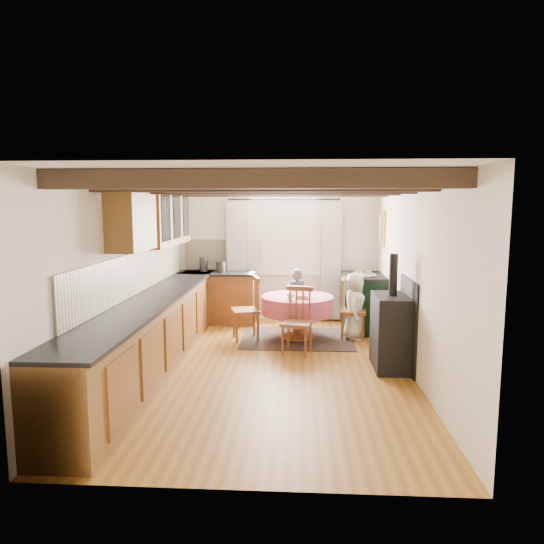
# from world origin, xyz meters

# --- Properties ---
(floor) EXTENTS (3.60, 5.50, 0.00)m
(floor) POSITION_xyz_m (0.00, 0.00, 0.00)
(floor) COLOR #9F6B21
(floor) RESTS_ON ground
(ceiling) EXTENTS (3.60, 5.50, 0.00)m
(ceiling) POSITION_xyz_m (0.00, 0.00, 2.40)
(ceiling) COLOR white
(ceiling) RESTS_ON ground
(wall_back) EXTENTS (3.60, 0.00, 2.40)m
(wall_back) POSITION_xyz_m (0.00, 2.75, 1.20)
(wall_back) COLOR silver
(wall_back) RESTS_ON ground
(wall_front) EXTENTS (3.60, 0.00, 2.40)m
(wall_front) POSITION_xyz_m (0.00, -2.75, 1.20)
(wall_front) COLOR silver
(wall_front) RESTS_ON ground
(wall_left) EXTENTS (0.00, 5.50, 2.40)m
(wall_left) POSITION_xyz_m (-1.80, 0.00, 1.20)
(wall_left) COLOR silver
(wall_left) RESTS_ON ground
(wall_right) EXTENTS (0.00, 5.50, 2.40)m
(wall_right) POSITION_xyz_m (1.80, 0.00, 1.20)
(wall_right) COLOR silver
(wall_right) RESTS_ON ground
(beam_a) EXTENTS (3.60, 0.16, 0.16)m
(beam_a) POSITION_xyz_m (0.00, -2.00, 2.31)
(beam_a) COLOR #38261A
(beam_a) RESTS_ON ceiling
(beam_b) EXTENTS (3.60, 0.16, 0.16)m
(beam_b) POSITION_xyz_m (0.00, -1.00, 2.31)
(beam_b) COLOR #38261A
(beam_b) RESTS_ON ceiling
(beam_c) EXTENTS (3.60, 0.16, 0.16)m
(beam_c) POSITION_xyz_m (0.00, 0.00, 2.31)
(beam_c) COLOR #38261A
(beam_c) RESTS_ON ceiling
(beam_d) EXTENTS (3.60, 0.16, 0.16)m
(beam_d) POSITION_xyz_m (0.00, 1.00, 2.31)
(beam_d) COLOR #38261A
(beam_d) RESTS_ON ceiling
(beam_e) EXTENTS (3.60, 0.16, 0.16)m
(beam_e) POSITION_xyz_m (0.00, 2.00, 2.31)
(beam_e) COLOR #38261A
(beam_e) RESTS_ON ceiling
(splash_left) EXTENTS (0.02, 4.50, 0.55)m
(splash_left) POSITION_xyz_m (-1.78, 0.30, 1.20)
(splash_left) COLOR beige
(splash_left) RESTS_ON wall_left
(splash_back) EXTENTS (1.40, 0.02, 0.55)m
(splash_back) POSITION_xyz_m (-1.00, 2.73, 1.20)
(splash_back) COLOR beige
(splash_back) RESTS_ON wall_back
(base_cabinet_left) EXTENTS (0.60, 5.30, 0.88)m
(base_cabinet_left) POSITION_xyz_m (-1.50, 0.00, 0.44)
(base_cabinet_left) COLOR brown
(base_cabinet_left) RESTS_ON floor
(base_cabinet_back) EXTENTS (1.30, 0.60, 0.88)m
(base_cabinet_back) POSITION_xyz_m (-1.05, 2.45, 0.44)
(base_cabinet_back) COLOR brown
(base_cabinet_back) RESTS_ON floor
(worktop_left) EXTENTS (0.64, 5.30, 0.04)m
(worktop_left) POSITION_xyz_m (-1.48, 0.00, 0.90)
(worktop_left) COLOR black
(worktop_left) RESTS_ON base_cabinet_left
(worktop_back) EXTENTS (1.30, 0.64, 0.04)m
(worktop_back) POSITION_xyz_m (-1.05, 2.43, 0.90)
(worktop_back) COLOR black
(worktop_back) RESTS_ON base_cabinet_back
(wall_cabinet_glass) EXTENTS (0.34, 1.80, 0.90)m
(wall_cabinet_glass) POSITION_xyz_m (-1.63, 1.20, 1.95)
(wall_cabinet_glass) COLOR brown
(wall_cabinet_glass) RESTS_ON wall_left
(wall_cabinet_solid) EXTENTS (0.34, 0.90, 0.70)m
(wall_cabinet_solid) POSITION_xyz_m (-1.63, -0.30, 1.90)
(wall_cabinet_solid) COLOR brown
(wall_cabinet_solid) RESTS_ON wall_left
(window_frame) EXTENTS (1.34, 0.03, 1.54)m
(window_frame) POSITION_xyz_m (0.10, 2.73, 1.60)
(window_frame) COLOR white
(window_frame) RESTS_ON wall_back
(window_pane) EXTENTS (1.20, 0.01, 1.40)m
(window_pane) POSITION_xyz_m (0.10, 2.74, 1.60)
(window_pane) COLOR white
(window_pane) RESTS_ON wall_back
(curtain_left) EXTENTS (0.35, 0.10, 2.10)m
(curtain_left) POSITION_xyz_m (-0.75, 2.65, 1.10)
(curtain_left) COLOR #B2C0AB
(curtain_left) RESTS_ON wall_back
(curtain_right) EXTENTS (0.35, 0.10, 2.10)m
(curtain_right) POSITION_xyz_m (0.95, 2.65, 1.10)
(curtain_right) COLOR #B2C0AB
(curtain_right) RESTS_ON wall_back
(curtain_rod) EXTENTS (2.00, 0.03, 0.03)m
(curtain_rod) POSITION_xyz_m (0.10, 2.65, 2.20)
(curtain_rod) COLOR black
(curtain_rod) RESTS_ON wall_back
(wall_picture) EXTENTS (0.04, 0.50, 0.60)m
(wall_picture) POSITION_xyz_m (1.77, 2.30, 1.70)
(wall_picture) COLOR gold
(wall_picture) RESTS_ON wall_right
(wall_plate) EXTENTS (0.30, 0.02, 0.30)m
(wall_plate) POSITION_xyz_m (1.05, 2.72, 1.70)
(wall_plate) COLOR silver
(wall_plate) RESTS_ON wall_back
(rug) EXTENTS (1.74, 1.36, 0.01)m
(rug) POSITION_xyz_m (0.36, 1.44, 0.01)
(rug) COLOR black
(rug) RESTS_ON floor
(dining_table) EXTENTS (1.13, 1.13, 0.68)m
(dining_table) POSITION_xyz_m (0.36, 1.44, 0.34)
(dining_table) COLOR #C76967
(dining_table) RESTS_ON floor
(chair_near) EXTENTS (0.50, 0.51, 0.95)m
(chair_near) POSITION_xyz_m (0.36, 0.65, 0.48)
(chair_near) COLOR #96592F
(chair_near) RESTS_ON floor
(chair_left) EXTENTS (0.54, 0.53, 1.00)m
(chair_left) POSITION_xyz_m (-0.45, 1.34, 0.50)
(chair_left) COLOR #96592F
(chair_left) RESTS_ON floor
(chair_right) EXTENTS (0.48, 0.46, 0.96)m
(chair_right) POSITION_xyz_m (1.24, 1.50, 0.48)
(chair_right) COLOR #96592F
(chair_right) RESTS_ON floor
(aga_range) EXTENTS (0.68, 1.04, 0.96)m
(aga_range) POSITION_xyz_m (1.47, 2.08, 0.48)
(aga_range) COLOR black
(aga_range) RESTS_ON floor
(cast_iron_stove) EXTENTS (0.45, 0.74, 1.49)m
(cast_iron_stove) POSITION_xyz_m (1.58, 0.10, 0.74)
(cast_iron_stove) COLOR black
(cast_iron_stove) RESTS_ON floor
(child_far) EXTENTS (0.40, 0.29, 1.03)m
(child_far) POSITION_xyz_m (0.34, 2.15, 0.51)
(child_far) COLOR #3A3C4B
(child_far) RESTS_ON floor
(child_right) EXTENTS (0.43, 0.57, 1.06)m
(child_right) POSITION_xyz_m (1.26, 1.47, 0.53)
(child_right) COLOR beige
(child_right) RESTS_ON floor
(bowl_a) EXTENTS (0.32, 0.32, 0.06)m
(bowl_a) POSITION_xyz_m (0.43, 1.29, 0.71)
(bowl_a) COLOR silver
(bowl_a) RESTS_ON dining_table
(bowl_b) EXTENTS (0.21, 0.21, 0.06)m
(bowl_b) POSITION_xyz_m (0.32, 1.52, 0.71)
(bowl_b) COLOR silver
(bowl_b) RESTS_ON dining_table
(cup) EXTENTS (0.14, 0.14, 0.10)m
(cup) POSITION_xyz_m (0.26, 1.09, 0.74)
(cup) COLOR silver
(cup) RESTS_ON dining_table
(canister_tall) EXTENTS (0.15, 0.15, 0.25)m
(canister_tall) POSITION_xyz_m (-1.33, 2.51, 1.05)
(canister_tall) COLOR #262628
(canister_tall) RESTS_ON worktop_back
(canister_wide) EXTENTS (0.17, 0.17, 0.19)m
(canister_wide) POSITION_xyz_m (-1.00, 2.44, 1.01)
(canister_wide) COLOR #262628
(canister_wide) RESTS_ON worktop_back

